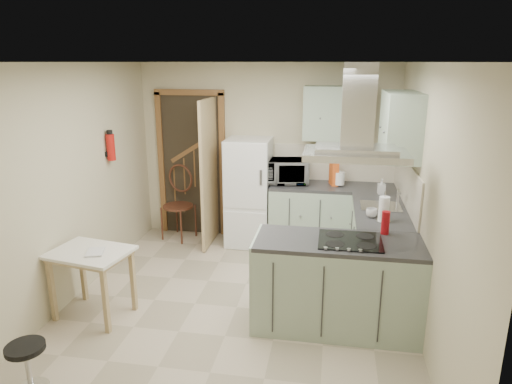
% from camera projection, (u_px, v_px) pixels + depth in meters
% --- Properties ---
extents(floor, '(4.20, 4.20, 0.00)m').
position_uv_depth(floor, '(237.00, 307.00, 4.83)').
color(floor, '#B8A88F').
rests_on(floor, ground).
extents(ceiling, '(4.20, 4.20, 0.00)m').
position_uv_depth(ceiling, '(233.00, 62.00, 4.14)').
color(ceiling, silver).
rests_on(ceiling, back_wall).
extents(back_wall, '(3.60, 0.00, 3.60)m').
position_uv_depth(back_wall, '(266.00, 153.00, 6.47)').
color(back_wall, '#BCB291').
rests_on(back_wall, floor).
extents(left_wall, '(0.00, 4.20, 4.20)m').
position_uv_depth(left_wall, '(67.00, 186.00, 4.77)').
color(left_wall, '#BCB291').
rests_on(left_wall, floor).
extents(right_wall, '(0.00, 4.20, 4.20)m').
position_uv_depth(right_wall, '(426.00, 203.00, 4.19)').
color(right_wall, '#BCB291').
rests_on(right_wall, floor).
extents(doorway, '(1.10, 0.12, 2.10)m').
position_uv_depth(doorway, '(192.00, 165.00, 6.68)').
color(doorway, brown).
rests_on(doorway, floor).
extents(fridge, '(0.60, 0.60, 1.50)m').
position_uv_depth(fridge, '(249.00, 192.00, 6.36)').
color(fridge, white).
rests_on(fridge, floor).
extents(counter_back, '(1.08, 0.60, 0.90)m').
position_uv_depth(counter_back, '(310.00, 216.00, 6.30)').
color(counter_back, '#9EB2A0').
rests_on(counter_back, floor).
extents(counter_right, '(0.60, 1.95, 0.90)m').
position_uv_depth(counter_right, '(376.00, 238.00, 5.53)').
color(counter_right, '#9EB2A0').
rests_on(counter_right, floor).
extents(splashback, '(1.68, 0.02, 0.50)m').
position_uv_depth(splashback, '(334.00, 163.00, 6.33)').
color(splashback, beige).
rests_on(splashback, counter_back).
extents(wall_cabinet_back, '(0.85, 0.35, 0.70)m').
position_uv_depth(wall_cabinet_back, '(336.00, 113.00, 5.99)').
color(wall_cabinet_back, '#9EB2A0').
rests_on(wall_cabinet_back, back_wall).
extents(wall_cabinet_right, '(0.35, 0.90, 0.70)m').
position_uv_depth(wall_cabinet_right, '(400.00, 125.00, 4.86)').
color(wall_cabinet_right, '#9EB2A0').
rests_on(wall_cabinet_right, right_wall).
extents(peninsula, '(1.55, 0.65, 0.90)m').
position_uv_depth(peninsula, '(337.00, 284.00, 4.37)').
color(peninsula, '#9EB2A0').
rests_on(peninsula, floor).
extents(hob, '(0.58, 0.50, 0.01)m').
position_uv_depth(hob, '(350.00, 241.00, 4.22)').
color(hob, black).
rests_on(hob, peninsula).
extents(extractor_hood, '(0.90, 0.55, 0.10)m').
position_uv_depth(extractor_hood, '(355.00, 154.00, 4.00)').
color(extractor_hood, silver).
rests_on(extractor_hood, ceiling).
extents(sink, '(0.45, 0.40, 0.01)m').
position_uv_depth(sink, '(381.00, 206.00, 5.24)').
color(sink, silver).
rests_on(sink, counter_right).
extents(fire_extinguisher, '(0.10, 0.10, 0.32)m').
position_uv_depth(fire_extinguisher, '(111.00, 147.00, 5.55)').
color(fire_extinguisher, '#B2140F').
rests_on(fire_extinguisher, left_wall).
extents(drop_leaf_table, '(0.84, 0.69, 0.71)m').
position_uv_depth(drop_leaf_table, '(93.00, 283.00, 4.59)').
color(drop_leaf_table, tan).
rests_on(drop_leaf_table, floor).
extents(bentwood_chair, '(0.55, 0.55, 0.98)m').
position_uv_depth(bentwood_chair, '(178.00, 206.00, 6.59)').
color(bentwood_chair, '#4C2919').
rests_on(bentwood_chair, floor).
extents(stool, '(0.31, 0.31, 0.40)m').
position_uv_depth(stool, '(28.00, 367.00, 3.57)').
color(stool, black).
rests_on(stool, floor).
extents(microwave, '(0.65, 0.49, 0.33)m').
position_uv_depth(microwave, '(286.00, 171.00, 6.22)').
color(microwave, black).
rests_on(microwave, counter_back).
extents(kettle, '(0.15, 0.15, 0.21)m').
position_uv_depth(kettle, '(339.00, 178.00, 6.09)').
color(kettle, white).
rests_on(kettle, counter_back).
extents(cereal_box, '(0.13, 0.22, 0.32)m').
position_uv_depth(cereal_box, '(334.00, 173.00, 6.13)').
color(cereal_box, '#EA591B').
rests_on(cereal_box, counter_back).
extents(soap_bottle, '(0.10, 0.10, 0.19)m').
position_uv_depth(soap_bottle, '(382.00, 187.00, 5.71)').
color(soap_bottle, silver).
rests_on(soap_bottle, counter_right).
extents(paper_towel, '(0.14, 0.14, 0.28)m').
position_uv_depth(paper_towel, '(384.00, 209.00, 4.72)').
color(paper_towel, white).
rests_on(paper_towel, counter_right).
extents(cup, '(0.16, 0.16, 0.10)m').
position_uv_depth(cup, '(372.00, 213.00, 4.87)').
color(cup, silver).
rests_on(cup, counter_right).
extents(red_bottle, '(0.10, 0.10, 0.23)m').
position_uv_depth(red_bottle, '(385.00, 223.00, 4.38)').
color(red_bottle, '#A80E16').
rests_on(red_bottle, peninsula).
extents(book, '(0.22, 0.26, 0.10)m').
position_uv_depth(book, '(86.00, 249.00, 4.42)').
color(book, '#95313C').
rests_on(book, drop_leaf_table).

